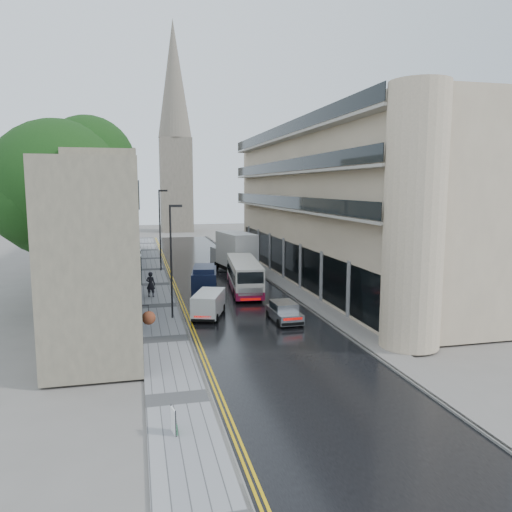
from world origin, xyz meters
name	(u,v)px	position (x,y,z in m)	size (l,w,h in m)	color
ground	(335,413)	(0.00, 0.00, 0.00)	(200.00, 200.00, 0.00)	slate
road	(220,282)	(0.00, 27.50, 0.01)	(9.00, 85.00, 0.02)	black
left_sidewalk	(155,285)	(-5.85, 27.50, 0.06)	(2.70, 85.00, 0.12)	gray
right_sidewalk	(276,279)	(5.40, 27.50, 0.06)	(1.80, 85.00, 0.12)	slate
old_shop_row	(112,217)	(-9.45, 30.00, 6.00)	(4.50, 56.00, 12.00)	gray
modern_block	(332,206)	(10.30, 26.00, 7.00)	(8.00, 40.00, 14.00)	beige
church_spire	(175,128)	(0.50, 82.00, 20.00)	(6.40, 6.40, 40.00)	gray
tree_near	(60,213)	(-12.50, 20.00, 6.95)	(10.56, 10.56, 13.89)	black
tree_far	(83,213)	(-12.20, 33.00, 6.23)	(9.24, 9.24, 12.46)	black
cream_bus	(235,282)	(0.07, 20.67, 1.34)	(2.20, 9.69, 2.64)	silver
white_lorry	(230,255)	(1.45, 30.12, 2.12)	(2.40, 8.02, 4.21)	beige
silver_hatchback	(279,317)	(1.22, 11.99, 0.69)	(1.55, 3.55, 1.33)	#999A9E
white_van	(193,309)	(-3.90, 14.56, 0.89)	(1.65, 3.85, 1.74)	silver
navy_van	(192,284)	(-3.20, 21.18, 1.25)	(1.93, 4.83, 2.46)	black
pedestrian	(151,284)	(-6.37, 22.36, 1.12)	(0.73, 0.48, 2.00)	black
lamp_post_near	(171,262)	(-5.18, 15.51, 3.86)	(0.84, 0.19, 7.47)	black
lamp_post_far	(160,231)	(-4.96, 34.96, 4.27)	(0.93, 0.21, 8.29)	black
estate_sign	(174,421)	(-6.27, -0.37, 0.58)	(0.08, 0.55, 0.91)	white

